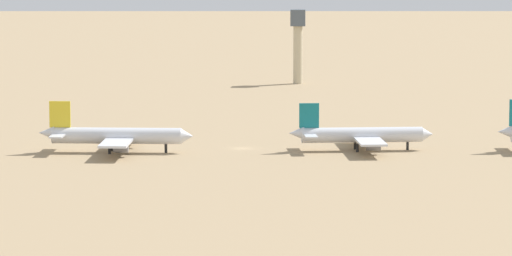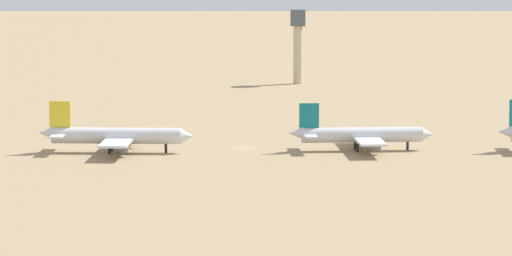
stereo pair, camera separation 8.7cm
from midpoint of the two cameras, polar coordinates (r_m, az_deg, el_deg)
The scene contains 4 objects.
ground at distance 386.63m, azimuth -0.52°, elevation -0.75°, with size 4000.00×4000.00×0.00m, color #9E8460.
parked_jet_yellow_2 at distance 380.42m, azimuth -5.19°, elevation -0.29°, with size 37.98×31.73×12.59m.
parked_jet_teal_3 at distance 382.92m, azimuth 3.86°, elevation -0.26°, with size 36.01×30.50×11.89m.
control_tower at distance 543.07m, azimuth 1.56°, elevation 3.29°, with size 5.20×5.20×25.99m.
Camera 2 is at (21.31, -382.06, 55.31)m, focal length 108.95 mm.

